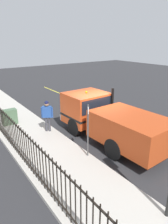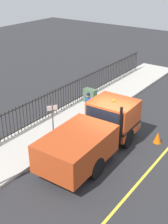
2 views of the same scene
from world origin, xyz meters
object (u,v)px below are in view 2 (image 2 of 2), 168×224
(utility_cabinet, at_px, (90,96))
(street_sign, at_px, (53,121))
(worker_standing, at_px, (88,104))
(traffic_cone, at_px, (158,138))
(work_truck, at_px, (97,130))

(utility_cabinet, relative_size, street_sign, 0.39)
(utility_cabinet, xyz_separation_m, street_sign, (-1.69, 5.57, 1.01))
(worker_standing, height_order, utility_cabinet, worker_standing)
(traffic_cone, bearing_deg, street_sign, 42.51)
(street_sign, bearing_deg, worker_standing, -85.41)
(utility_cabinet, bearing_deg, traffic_cone, 160.86)
(work_truck, relative_size, traffic_cone, 10.62)
(work_truck, distance_m, worker_standing, 3.15)
(work_truck, height_order, utility_cabinet, work_truck)
(work_truck, height_order, traffic_cone, work_truck)
(utility_cabinet, relative_size, traffic_cone, 1.53)
(work_truck, distance_m, utility_cabinet, 5.81)
(utility_cabinet, bearing_deg, work_truck, 128.03)
(worker_standing, bearing_deg, utility_cabinet, 157.96)
(utility_cabinet, xyz_separation_m, traffic_cone, (-5.63, 1.95, -0.30))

